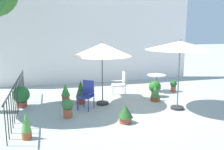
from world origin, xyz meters
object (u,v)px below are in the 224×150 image
potted_plant_2 (26,126)px  potted_plant_8 (173,85)px  patio_chair_1 (121,82)px  potted_plant_7 (126,113)px  potted_plant_0 (81,92)px  potted_plant_5 (155,88)px  patio_umbrella_0 (180,46)px  potted_plant_3 (66,92)px  potted_plant_6 (21,96)px  potted_plant_1 (68,107)px  patio_chair_0 (87,93)px  cafe_table_0 (156,80)px  patio_umbrella_1 (102,50)px  potted_plant_4 (155,93)px

potted_plant_2 → potted_plant_8: bearing=29.2°
patio_chair_1 → potted_plant_7: (-0.72, -2.82, -0.26)m
potted_plant_0 → potted_plant_5: (2.97, 0.15, -0.08)m
patio_umbrella_0 → potted_plant_2: 5.17m
potted_plant_0 → potted_plant_8: size_ratio=1.72×
potted_plant_3 → potted_plant_6: potted_plant_6 is taller
potted_plant_6 → potted_plant_5: bearing=-0.1°
potted_plant_1 → potted_plant_2: (-1.10, -1.23, 0.02)m
potted_plant_0 → potted_plant_1: (-0.58, -1.30, -0.12)m
patio_umbrella_0 → patio_chair_0: bearing=164.3°
cafe_table_0 → potted_plant_1: size_ratio=1.34×
patio_umbrella_1 → potted_plant_7: patio_umbrella_1 is taller
patio_chair_0 → potted_plant_0: size_ratio=1.13×
potted_plant_7 → potted_plant_5: bearing=49.4°
potted_plant_5 → potted_plant_8: potted_plant_5 is taller
patio_umbrella_1 → potted_plant_2: bearing=-137.0°
potted_plant_3 → potted_plant_4: size_ratio=1.05×
cafe_table_0 → potted_plant_4: (-0.62, -1.27, -0.22)m
potted_plant_1 → potted_plant_6: (-1.46, 1.45, 0.08)m
patio_chair_0 → potted_plant_5: (2.84, 0.76, -0.17)m
potted_plant_3 → potted_plant_4: bearing=-15.1°
patio_chair_1 → potted_plant_5: patio_chair_1 is taller
potted_plant_3 → potted_plant_5: potted_plant_3 is taller
patio_chair_0 → patio_chair_1: (1.58, 1.28, 0.01)m
potted_plant_2 → potted_plant_7: (2.66, 0.37, -0.06)m
potted_plant_8 → patio_umbrella_1: bearing=-163.9°
patio_chair_0 → potted_plant_7: (0.86, -1.54, -0.25)m
patio_umbrella_0 → patio_umbrella_1: 2.60m
potted_plant_6 → potted_plant_7: 3.81m
patio_umbrella_1 → potted_plant_1: bearing=-142.1°
potted_plant_3 → potted_plant_5: (3.47, -0.33, 0.02)m
potted_plant_1 → potted_plant_2: potted_plant_2 is taller
potted_plant_5 → potted_plant_6: 5.00m
potted_plant_0 → potted_plant_2: potted_plant_0 is taller
patio_umbrella_0 → potted_plant_8: (1.03, 2.13, -1.84)m
potted_plant_7 → patio_chair_0: bearing=119.2°
potted_plant_0 → potted_plant_3: size_ratio=1.30×
potted_plant_2 → potted_plant_4: 4.90m
potted_plant_4 → potted_plant_3: bearing=164.9°
potted_plant_2 → potted_plant_7: bearing=7.8°
cafe_table_0 → potted_plant_3: size_ratio=1.20×
potted_plant_4 → potted_plant_8: (1.36, 1.09, -0.03)m
patio_umbrella_0 → potted_plant_5: 2.36m
potted_plant_2 → potted_plant_7: potted_plant_2 is taller
potted_plant_8 → potted_plant_6: bearing=-175.0°
patio_chair_0 → patio_chair_1: patio_chair_1 is taller
patio_umbrella_1 → potted_plant_3: size_ratio=3.42×
patio_umbrella_1 → potted_plant_4: size_ratio=3.58×
patio_chair_0 → potted_plant_3: 1.28m
potted_plant_0 → potted_plant_4: 2.77m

